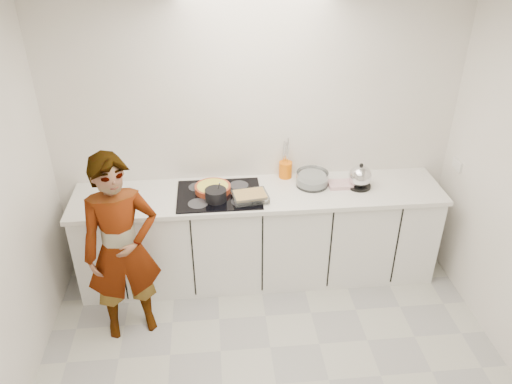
{
  "coord_description": "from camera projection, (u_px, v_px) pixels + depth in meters",
  "views": [
    {
      "loc": [
        -0.38,
        -2.46,
        3.1
      ],
      "look_at": [
        -0.05,
        1.05,
        1.05
      ],
      "focal_mm": 35.0,
      "sensor_mm": 36.0,
      "label": 1
    }
  ],
  "objects": [
    {
      "name": "base_cabinets",
      "position": [
        259.0,
        237.0,
        4.59
      ],
      "size": [
        3.2,
        0.58,
        0.87
      ],
      "primitive_type": "cube",
      "color": "white",
      "rests_on": "floor"
    },
    {
      "name": "saucepan",
      "position": [
        216.0,
        195.0,
        4.18
      ],
      "size": [
        0.23,
        0.23,
        0.17
      ],
      "color": "black",
      "rests_on": "hob"
    },
    {
      "name": "mixing_bowl",
      "position": [
        312.0,
        179.0,
        4.43
      ],
      "size": [
        0.35,
        0.35,
        0.13
      ],
      "color": "silver",
      "rests_on": "countertop"
    },
    {
      "name": "cook",
      "position": [
        122.0,
        250.0,
        3.82
      ],
      "size": [
        0.66,
        0.52,
        1.6
      ],
      "primitive_type": "imported",
      "rotation": [
        0.0,
        0.0,
        0.26
      ],
      "color": "white",
      "rests_on": "floor"
    },
    {
      "name": "floor",
      "position": [
        276.0,
        384.0,
        3.71
      ],
      "size": [
        3.6,
        3.2,
        0.0
      ],
      "primitive_type": "cube",
      "color": "beige",
      "rests_on": "ground"
    },
    {
      "name": "ceiling",
      "position": [
        287.0,
        23.0,
        2.4
      ],
      "size": [
        3.6,
        3.2,
        0.0
      ],
      "primitive_type": "cube",
      "color": "white",
      "rests_on": "wall_back"
    },
    {
      "name": "tea_towel",
      "position": [
        340.0,
        185.0,
        4.44
      ],
      "size": [
        0.21,
        0.16,
        0.03
      ],
      "primitive_type": "cube",
      "rotation": [
        0.0,
        0.0,
        -0.01
      ],
      "color": "white",
      "rests_on": "countertop"
    },
    {
      "name": "hob",
      "position": [
        219.0,
        195.0,
        4.3
      ],
      "size": [
        0.72,
        0.54,
        0.01
      ],
      "primitive_type": "cube",
      "color": "black",
      "rests_on": "countertop"
    },
    {
      "name": "baking_dish",
      "position": [
        250.0,
        196.0,
        4.2
      ],
      "size": [
        0.32,
        0.25,
        0.06
      ],
      "color": "silver",
      "rests_on": "hob"
    },
    {
      "name": "tart_dish",
      "position": [
        213.0,
        188.0,
        4.33
      ],
      "size": [
        0.38,
        0.38,
        0.05
      ],
      "color": "#AA3E21",
      "rests_on": "hob"
    },
    {
      "name": "wall_back",
      "position": [
        256.0,
        136.0,
        4.43
      ],
      "size": [
        3.6,
        0.0,
        2.6
      ],
      "primitive_type": "cube",
      "color": "white",
      "rests_on": "ground"
    },
    {
      "name": "countertop",
      "position": [
        259.0,
        194.0,
        4.36
      ],
      "size": [
        3.24,
        0.64,
        0.04
      ],
      "primitive_type": "cube",
      "color": "white",
      "rests_on": "base_cabinets"
    },
    {
      "name": "utensil_crock",
      "position": [
        285.0,
        170.0,
        4.56
      ],
      "size": [
        0.15,
        0.15,
        0.15
      ],
      "primitive_type": "cylinder",
      "rotation": [
        0.0,
        0.0,
        -0.3
      ],
      "color": "orange",
      "rests_on": "countertop"
    },
    {
      "name": "kettle",
      "position": [
        360.0,
        177.0,
        4.38
      ],
      "size": [
        0.24,
        0.24,
        0.23
      ],
      "color": "black",
      "rests_on": "countertop"
    }
  ]
}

